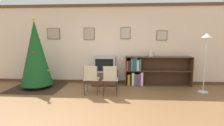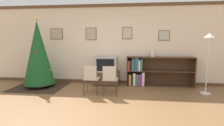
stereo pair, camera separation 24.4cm
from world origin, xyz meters
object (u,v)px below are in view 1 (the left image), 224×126
tv_console (105,78)px  bookshelf (146,72)px  folding_chair_right (110,78)px  standing_lamp (206,47)px  folding_chair_left (91,78)px  television (105,64)px  christmas_tree (36,53)px  vase (151,53)px

tv_console → bookshelf: 1.39m
folding_chair_right → standing_lamp: size_ratio=0.48×
folding_chair_left → bookshelf: (1.64, 1.16, -0.01)m
television → standing_lamp: size_ratio=0.41×
christmas_tree → folding_chair_right: christmas_tree is taller
folding_chair_right → vase: vase is taller
folding_chair_left → standing_lamp: (3.19, 0.46, 0.83)m
folding_chair_left → standing_lamp: 3.33m
vase → standing_lamp: (1.41, -0.74, 0.23)m
folding_chair_right → bookshelf: bearing=46.2°
christmas_tree → vase: christmas_tree is taller
folding_chair_left → standing_lamp: size_ratio=0.48×
christmas_tree → folding_chair_left: (1.85, -0.61, -0.63)m
folding_chair_left → standing_lamp: bearing=8.2°
television → vase: 1.56m
tv_console → vase: 1.73m
folding_chair_right → christmas_tree: bearing=165.5°
folding_chair_left → vase: 2.22m
standing_lamp → christmas_tree: bearing=178.3°
folding_chair_right → standing_lamp: 2.83m
tv_console → folding_chair_right: bearing=-76.5°
tv_console → television: (0.00, -0.00, 0.48)m
vase → christmas_tree: bearing=-170.8°
christmas_tree → folding_chair_left: christmas_tree is taller
christmas_tree → vase: (3.63, 0.59, -0.04)m
folding_chair_left → bookshelf: size_ratio=0.38×
christmas_tree → standing_lamp: bearing=-1.7°
bookshelf → tv_console: bearing=-177.2°
vase → tv_console: bearing=-176.0°
christmas_tree → vase: bearing=9.2°
folding_chair_left → vase: (1.78, 1.20, 0.59)m
tv_console → standing_lamp: bearing=-12.1°
folding_chair_right → bookshelf: bookshelf is taller
television → tv_console: bearing=90.0°
tv_console → standing_lamp: standing_lamp is taller
tv_console → folding_chair_right: (0.26, -1.09, 0.24)m
folding_chair_right → standing_lamp: bearing=9.8°
christmas_tree → tv_console: (2.11, 0.48, -0.87)m
television → vase: size_ratio=3.51×
folding_chair_right → bookshelf: 1.61m
vase → folding_chair_right: bearing=-136.3°
tv_console → vase: (1.52, 0.11, 0.83)m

